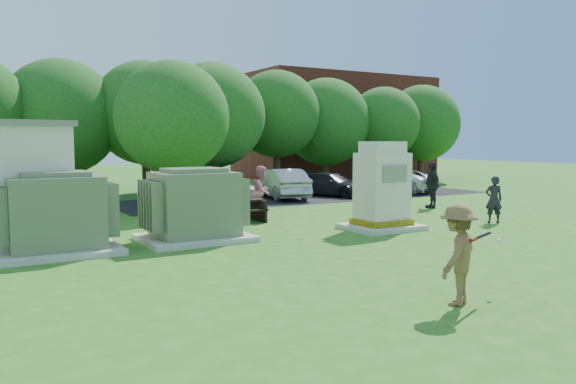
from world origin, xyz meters
TOP-DOWN VIEW (x-y plane):
  - ground at (0.00, 0.00)m, footprint 120.00×120.00m
  - brick_building at (18.00, 27.00)m, footprint 15.00×8.00m
  - parking_strip at (7.00, 13.50)m, footprint 20.00×6.00m
  - transformer_left at (-6.50, 4.50)m, footprint 3.00×2.40m
  - transformer_right at (-2.80, 4.50)m, footprint 3.00×2.40m
  - generator_cabinet at (3.13, 3.37)m, footprint 2.32×1.90m
  - picnic_table at (-0.21, 7.17)m, footprint 1.85×1.39m
  - batter at (-1.21, -3.80)m, footprint 1.30×1.07m
  - person_by_generator at (7.41, 2.51)m, footprint 0.71×0.65m
  - person_at_picnic at (1.25, 8.05)m, footprint 1.18×1.15m
  - person_walking_right at (8.75, 6.79)m, footprint 0.86×1.25m
  - car_white at (2.46, 13.87)m, footprint 2.26×4.25m
  - car_silver_a at (5.25, 13.47)m, footprint 2.49×4.74m
  - car_dark at (8.05, 13.26)m, footprint 3.19×4.50m
  - car_silver_b at (12.38, 13.26)m, footprint 3.31×5.04m
  - batting_equipment at (-0.58, -3.80)m, footprint 1.37×0.56m
  - tree_row at (1.75, 18.50)m, footprint 41.30×13.30m

SIDE VIEW (x-z plane):
  - ground at x=0.00m, z-range 0.00..0.00m
  - parking_strip at x=7.00m, z-range 0.00..0.01m
  - picnic_table at x=-0.21m, z-range 0.10..0.89m
  - car_dark at x=8.05m, z-range 0.00..1.21m
  - car_silver_b at x=12.38m, z-range 0.00..1.29m
  - car_white at x=2.46m, z-range 0.00..1.38m
  - car_silver_a at x=5.25m, z-range 0.00..1.49m
  - person_by_generator at x=7.41m, z-range 0.00..1.63m
  - batter at x=-1.21m, z-range 0.00..1.75m
  - person_at_picnic at x=1.25m, z-range 0.00..1.92m
  - transformer_left at x=-6.50m, z-range -0.07..2.00m
  - transformer_right at x=-2.80m, z-range -0.07..2.00m
  - person_walking_right at x=8.75m, z-range 0.00..1.98m
  - batting_equipment at x=-0.58m, z-range 0.98..1.25m
  - generator_cabinet at x=3.13m, z-range -0.18..2.65m
  - brick_building at x=18.00m, z-range 0.00..8.00m
  - tree_row at x=1.75m, z-range 0.50..7.80m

